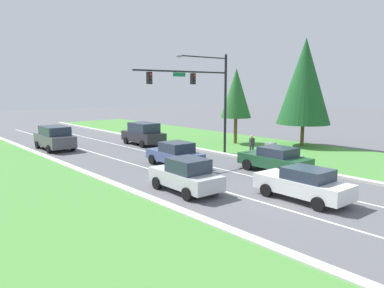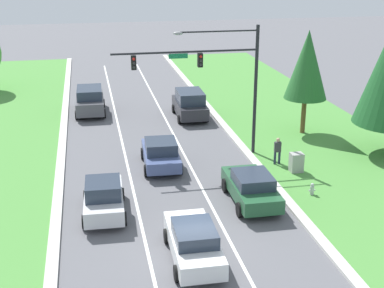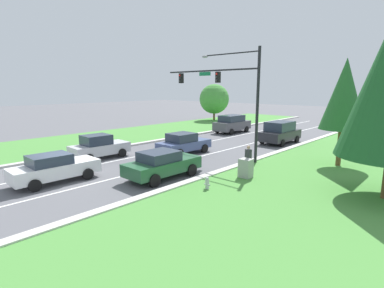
{
  "view_description": "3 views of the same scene",
  "coord_description": "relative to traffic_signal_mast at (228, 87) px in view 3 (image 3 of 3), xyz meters",
  "views": [
    {
      "loc": [
        -15.35,
        -10.15,
        5.4
      ],
      "look_at": [
        2.27,
        10.55,
        1.22
      ],
      "focal_mm": 35.0,
      "sensor_mm": 36.0,
      "label": 1
    },
    {
      "loc": [
        -3.81,
        -18.89,
        11.74
      ],
      "look_at": [
        1.91,
        9.61,
        1.35
      ],
      "focal_mm": 50.0,
      "sensor_mm": 36.0,
      "label": 2
    },
    {
      "loc": [
        16.55,
        -7.03,
        5.22
      ],
      "look_at": [
        2.16,
        8.58,
        1.2
      ],
      "focal_mm": 28.0,
      "sensor_mm": 36.0,
      "label": 3
    }
  ],
  "objects": [
    {
      "name": "fire_hydrant",
      "position": [
        3.56,
        -6.54,
        -4.95
      ],
      "size": [
        0.34,
        0.2,
        0.7
      ],
      "color": "#B7B7BC",
      "rests_on": "ground_plane"
    },
    {
      "name": "utility_cabinet",
      "position": [
        3.91,
        -3.48,
        -4.71
      ],
      "size": [
        0.7,
        0.6,
        1.17
      ],
      "color": "#9E9E99",
      "rests_on": "ground_plane"
    },
    {
      "name": "ground_plane",
      "position": [
        -3.57,
        -10.88,
        -5.29
      ],
      "size": [
        160.0,
        160.0,
        0.0
      ],
      "primitive_type": "plane",
      "color": "#5B5B60"
    },
    {
      "name": "lane_stripe_inner_right",
      "position": [
        -1.77,
        -10.88,
        -5.29
      ],
      "size": [
        0.14,
        81.0,
        0.01
      ],
      "color": "white",
      "rests_on": "ground_plane"
    },
    {
      "name": "conifer_far_right_tree",
      "position": [
        6.99,
        3.06,
        -0.51
      ],
      "size": [
        2.86,
        2.86,
        7.09
      ],
      "color": "brown",
      "rests_on": "ground_plane"
    },
    {
      "name": "curb_strip_left",
      "position": [
        -9.22,
        -10.88,
        -5.22
      ],
      "size": [
        0.5,
        90.0,
        0.15
      ],
      "color": "beige",
      "rests_on": "ground_plane"
    },
    {
      "name": "grass_verge_right",
      "position": [
        7.33,
        -10.88,
        -5.25
      ],
      "size": [
        10.0,
        90.0,
        0.08
      ],
      "color": "#4C8E3D",
      "rests_on": "ground_plane"
    },
    {
      "name": "silver_sedan",
      "position": [
        -6.97,
        -6.52,
        -4.42
      ],
      "size": [
        2.12,
        4.33,
        1.79
      ],
      "rotation": [
        0.0,
        0.0,
        -0.04
      ],
      "color": "silver",
      "rests_on": "ground_plane"
    },
    {
      "name": "lane_stripe_inner_left",
      "position": [
        -5.37,
        -10.88,
        -5.29
      ],
      "size": [
        0.14,
        81.0,
        0.01
      ],
      "color": "white",
      "rests_on": "ground_plane"
    },
    {
      "name": "pedestrian",
      "position": [
        3.25,
        -2.18,
        -4.35
      ],
      "size": [
        0.4,
        0.26,
        1.69
      ],
      "rotation": [
        0.0,
        0.0,
        3.03
      ],
      "color": "#232842",
      "rests_on": "ground_plane"
    },
    {
      "name": "forest_sedan",
      "position": [
        0.26,
        -6.67,
        -4.45
      ],
      "size": [
        2.18,
        4.65,
        1.63
      ],
      "rotation": [
        0.0,
        0.0,
        -0.02
      ],
      "color": "#235633",
      "rests_on": "ground_plane"
    },
    {
      "name": "charcoal_suv",
      "position": [
        0.12,
        8.35,
        -4.24
      ],
      "size": [
        2.34,
        4.74,
        2.08
      ],
      "rotation": [
        0.0,
        0.0,
        -0.02
      ],
      "color": "#28282D",
      "rests_on": "ground_plane"
    },
    {
      "name": "grass_verge_left",
      "position": [
        -14.47,
        -10.88,
        -5.25
      ],
      "size": [
        10.0,
        90.0,
        0.08
      ],
      "color": "#4C8E3D",
      "rests_on": "ground_plane"
    },
    {
      "name": "graphite_suv",
      "position": [
        -7.24,
        10.98,
        -4.24
      ],
      "size": [
        2.34,
        4.9,
        2.05
      ],
      "rotation": [
        0.0,
        0.0,
        -0.02
      ],
      "color": "#4C4C51",
      "rests_on": "ground_plane"
    },
    {
      "name": "traffic_signal_mast",
      "position": [
        0.0,
        0.0,
        0.0
      ],
      "size": [
        8.59,
        0.41,
        7.89
      ],
      "color": "black",
      "rests_on": "ground_plane"
    },
    {
      "name": "curb_strip_right",
      "position": [
        2.08,
        -10.88,
        -5.22
      ],
      "size": [
        0.5,
        90.0,
        0.15
      ],
      "color": "beige",
      "rests_on": "ground_plane"
    },
    {
      "name": "slate_blue_sedan",
      "position": [
        -3.46,
        -1.08,
        -4.45
      ],
      "size": [
        2.29,
        4.5,
        1.67
      ],
      "rotation": [
        0.0,
        0.0,
        -0.05
      ],
      "color": "#475684",
      "rests_on": "ground_plane"
    },
    {
      "name": "white_sedan",
      "position": [
        -3.6,
        -11.26,
        -4.48
      ],
      "size": [
        2.05,
        4.68,
        1.6
      ],
      "rotation": [
        0.0,
        0.0,
        -0.02
      ],
      "color": "white",
      "rests_on": "ground_plane"
    },
    {
      "name": "oak_near_left_tree",
      "position": [
        -16.96,
        19.81,
        -1.87
      ],
      "size": [
        4.68,
        4.68,
        5.77
      ],
      "color": "brown",
      "rests_on": "ground_plane"
    }
  ]
}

